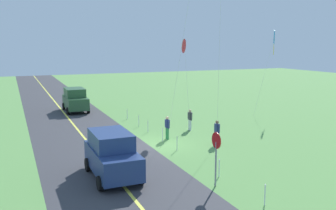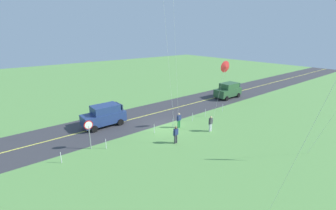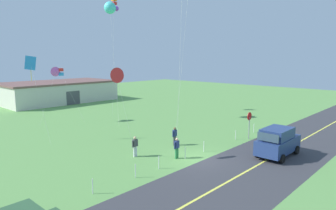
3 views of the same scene
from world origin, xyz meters
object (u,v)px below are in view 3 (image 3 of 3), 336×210
Objects in this scene: person_adult_companion at (177,147)px; kite_pink_drift at (110,8)px; kite_orange_near at (60,72)px; kite_cyan_top at (56,72)px; person_adult_near at (135,146)px; kite_red_low at (117,76)px; car_suv_foreground at (278,142)px; person_child_watcher at (175,136)px; stop_sign at (249,120)px; warehouse_distant at (58,92)px; kite_green_far at (31,64)px; kite_purple_back at (114,2)px.

person_adult_companion is 0.11× the size of kite_pink_drift.
kite_orange_near is 0.97× the size of kite_cyan_top.
person_adult_companion is at bearing -32.09° from person_adult_near.
kite_red_low is 16.15m from kite_cyan_top.
kite_pink_drift is at bearing 90.07° from car_suv_foreground.
person_child_watcher is 0.25× the size of kite_orange_near.
person_adult_companion is 19.31m from kite_cyan_top.
person_adult_near is at bearing 159.61° from stop_sign.
kite_cyan_top reaches higher than stop_sign.
kite_red_low is 16.49m from kite_orange_near.
kite_cyan_top is at bearing -117.70° from warehouse_distant.
kite_green_far is at bearing -23.19° from person_adult_companion.
person_adult_near is 17.15m from kite_orange_near.
stop_sign is 22.03m from kite_orange_near.
kite_pink_drift is 9.77m from kite_cyan_top.
car_suv_foreground is 1.72× the size of stop_sign.
stop_sign is at bearing 52.74° from car_suv_foreground.
person_child_watcher is at bearing -53.62° from kite_green_far.
car_suv_foreground reaches higher than person_child_watcher.
kite_purple_back is at bearing 88.58° from stop_sign.
stop_sign is at bearing -79.39° from kite_pink_drift.
person_adult_companion is 20.54m from kite_pink_drift.
person_adult_near is 0.25× the size of kite_orange_near.
kite_green_far is 1.19× the size of kite_cyan_top.
kite_purple_back is at bearing 24.31° from kite_green_far.
stop_sign is at bearing -175.41° from person_child_watcher.
kite_red_low reaches higher than person_child_watcher.
person_adult_near is at bearing -97.31° from kite_cyan_top.
car_suv_foreground is 7.86m from person_adult_companion.
stop_sign reaches higher than person_adult_near.
person_adult_companion is 0.24× the size of kite_cyan_top.
person_adult_near is at bearing 32.63° from person_child_watcher.
kite_orange_near is 0.70m from kite_cyan_top.
person_adult_near is 0.21× the size of kite_green_far.
stop_sign is 22.11m from kite_cyan_top.
kite_orange_near is at bearing 45.42° from kite_green_far.
kite_cyan_top is at bearing 113.39° from stop_sign.
kite_orange_near is (-7.95, 20.13, 4.11)m from stop_sign.
kite_purple_back reaches higher than kite_cyan_top.
kite_red_low is (-3.28, 2.86, 5.46)m from person_adult_companion.
stop_sign is (3.09, 4.06, 0.65)m from car_suv_foreground.
kite_pink_drift is 9.53m from kite_orange_near.
kite_pink_drift is (-3.11, 16.61, 11.52)m from stop_sign.
kite_orange_near reaches higher than car_suv_foreground.
person_adult_near is at bearing -72.28° from kite_green_far.
person_adult_near is 1.00× the size of person_adult_companion.
kite_red_low is at bearing -102.46° from kite_cyan_top.
kite_green_far is 17.68m from kite_purple_back.
person_adult_near and person_child_watcher have the same top height.
stop_sign reaches higher than person_adult_companion.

